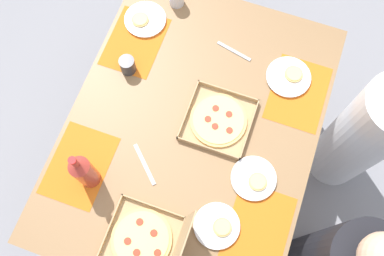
% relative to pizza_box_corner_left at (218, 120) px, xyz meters
% --- Properties ---
extents(ground_plane, '(6.00, 6.00, 0.00)m').
position_rel_pizza_box_corner_left_xyz_m(ground_plane, '(0.07, -0.10, -0.79)').
color(ground_plane, gray).
extents(dining_table, '(1.51, 1.15, 0.78)m').
position_rel_pizza_box_corner_left_xyz_m(dining_table, '(0.07, -0.10, -0.11)').
color(dining_table, '#3F3328').
rests_on(dining_table, ground_plane).
extents(placemat_near_left, '(0.36, 0.26, 0.00)m').
position_rel_pizza_box_corner_left_xyz_m(placemat_near_left, '(-0.26, -0.53, -0.01)').
color(placemat_near_left, orange).
rests_on(placemat_near_left, dining_table).
extents(placemat_near_right, '(0.36, 0.26, 0.00)m').
position_rel_pizza_box_corner_left_xyz_m(placemat_near_right, '(0.41, -0.53, -0.01)').
color(placemat_near_right, orange).
rests_on(placemat_near_right, dining_table).
extents(placemat_far_left, '(0.36, 0.26, 0.00)m').
position_rel_pizza_box_corner_left_xyz_m(placemat_far_left, '(-0.26, 0.32, -0.01)').
color(placemat_far_left, orange).
rests_on(placemat_far_left, dining_table).
extents(placemat_far_right, '(0.36, 0.26, 0.00)m').
position_rel_pizza_box_corner_left_xyz_m(placemat_far_right, '(0.41, 0.32, -0.01)').
color(placemat_far_right, orange).
rests_on(placemat_far_right, dining_table).
extents(pizza_box_corner_left, '(0.31, 0.31, 0.04)m').
position_rel_pizza_box_corner_left_xyz_m(pizza_box_corner_left, '(0.00, 0.00, 0.00)').
color(pizza_box_corner_left, tan).
rests_on(pizza_box_corner_left, dining_table).
extents(pizza_box_center, '(0.30, 0.34, 0.33)m').
position_rel_pizza_box_corner_left_xyz_m(pizza_box_center, '(0.62, -0.10, 0.04)').
color(pizza_box_center, tan).
rests_on(pizza_box_center, dining_table).
extents(plate_near_right, '(0.21, 0.21, 0.03)m').
position_rel_pizza_box_corner_left_xyz_m(plate_near_right, '(0.21, 0.24, -0.00)').
color(plate_near_right, white).
rests_on(plate_near_right, dining_table).
extents(plate_near_left, '(0.21, 0.21, 0.03)m').
position_rel_pizza_box_corner_left_xyz_m(plate_near_left, '(-0.39, -0.53, -0.00)').
color(plate_near_left, white).
rests_on(plate_near_left, dining_table).
extents(plate_middle, '(0.22, 0.22, 0.03)m').
position_rel_pizza_box_corner_left_xyz_m(plate_middle, '(-0.33, 0.25, -0.00)').
color(plate_middle, white).
rests_on(plate_middle, dining_table).
extents(plate_far_left, '(0.20, 0.20, 0.03)m').
position_rel_pizza_box_corner_left_xyz_m(plate_far_left, '(0.46, 0.15, -0.00)').
color(plate_far_left, white).
rests_on(plate_far_left, dining_table).
extents(soda_bottle, '(0.09, 0.09, 0.32)m').
position_rel_pizza_box_corner_left_xyz_m(soda_bottle, '(0.45, -0.45, 0.12)').
color(soda_bottle, '#B2382D').
rests_on(soda_bottle, dining_table).
extents(cup_dark, '(0.07, 0.07, 0.09)m').
position_rel_pizza_box_corner_left_xyz_m(cup_dark, '(-0.11, -0.50, 0.03)').
color(cup_dark, '#333338').
rests_on(cup_dark, dining_table).
extents(fork_by_near_left, '(0.06, 0.19, 0.00)m').
position_rel_pizza_box_corner_left_xyz_m(fork_by_near_left, '(-0.38, -0.04, -0.01)').
color(fork_by_near_left, '#B7B7BC').
rests_on(fork_by_near_left, dining_table).
extents(knife_by_near_right, '(0.16, 0.16, 0.00)m').
position_rel_pizza_box_corner_left_xyz_m(knife_by_near_right, '(0.31, -0.25, -0.01)').
color(knife_by_near_right, '#B7B7BC').
rests_on(knife_by_near_right, dining_table).
extents(diner_left_seat, '(0.32, 0.32, 1.18)m').
position_rel_pizza_box_corner_left_xyz_m(diner_left_seat, '(-0.26, 0.73, -0.26)').
color(diner_left_seat, white).
rests_on(diner_left_seat, ground_plane).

